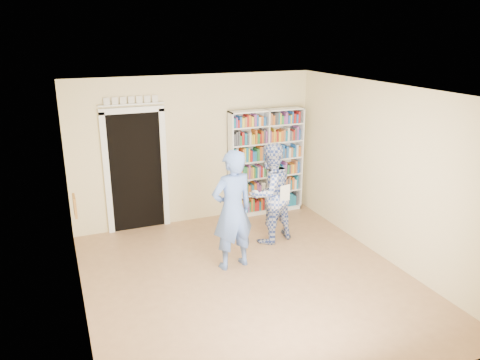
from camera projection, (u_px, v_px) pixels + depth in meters
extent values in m
plane|color=#976B49|center=(249.00, 280.00, 6.73)|extent=(5.00, 5.00, 0.00)
plane|color=white|center=(251.00, 91.00, 5.90)|extent=(5.00, 5.00, 0.00)
plane|color=beige|center=(195.00, 150.00, 8.51)|extent=(4.50, 0.00, 4.50)
plane|color=beige|center=(75.00, 216.00, 5.50)|extent=(0.00, 5.00, 5.00)
plane|color=beige|center=(385.00, 173.00, 7.12)|extent=(0.00, 5.00, 5.00)
cube|color=white|center=(266.00, 162.00, 8.96)|extent=(1.48, 0.28, 2.03)
cube|color=white|center=(266.00, 162.00, 8.96)|extent=(0.02, 0.28, 2.03)
cube|color=black|center=(136.00, 172.00, 8.20)|extent=(0.90, 0.03, 2.10)
cube|color=white|center=(107.00, 176.00, 8.00)|extent=(0.10, 0.06, 2.20)
cube|color=white|center=(164.00, 170.00, 8.36)|extent=(0.10, 0.06, 2.20)
cube|color=white|center=(132.00, 110.00, 7.85)|extent=(1.10, 0.06, 0.10)
cube|color=white|center=(131.00, 104.00, 7.81)|extent=(1.10, 0.08, 0.02)
cube|color=brown|center=(75.00, 206.00, 5.67)|extent=(0.03, 0.25, 0.25)
imported|color=#5676C0|center=(232.00, 210.00, 6.86)|extent=(0.72, 0.53, 1.83)
imported|color=#344C9F|center=(270.00, 193.00, 7.75)|extent=(0.96, 0.84, 1.70)
cube|color=white|center=(285.00, 193.00, 7.54)|extent=(0.19, 0.04, 0.27)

